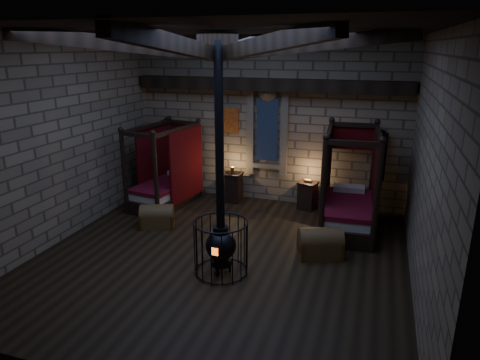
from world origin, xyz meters
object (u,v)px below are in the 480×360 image
(bed_right, at_px, (348,205))
(trunk_right, at_px, (320,244))
(stove, at_px, (221,242))
(trunk_left, at_px, (157,217))
(bed_left, at_px, (167,185))

(bed_right, bearing_deg, trunk_right, -107.34)
(trunk_right, relative_size, stove, 0.24)
(bed_right, xyz_separation_m, trunk_left, (-4.12, -1.27, -0.32))
(bed_left, distance_m, bed_right, 4.60)
(trunk_right, distance_m, stove, 2.04)
(bed_left, relative_size, bed_right, 0.93)
(trunk_left, relative_size, trunk_right, 0.89)
(trunk_left, bearing_deg, bed_left, 87.54)
(bed_left, distance_m, trunk_left, 1.53)
(stove, bearing_deg, bed_left, 136.54)
(bed_right, xyz_separation_m, trunk_right, (-0.39, -1.58, -0.29))
(stove, bearing_deg, trunk_right, 41.11)
(bed_right, distance_m, trunk_left, 4.32)
(trunk_left, height_order, trunk_right, trunk_right)
(trunk_left, bearing_deg, trunk_right, -25.62)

